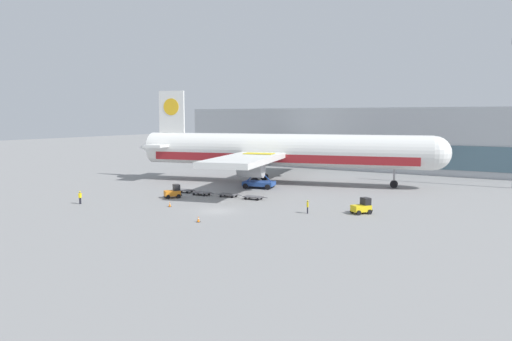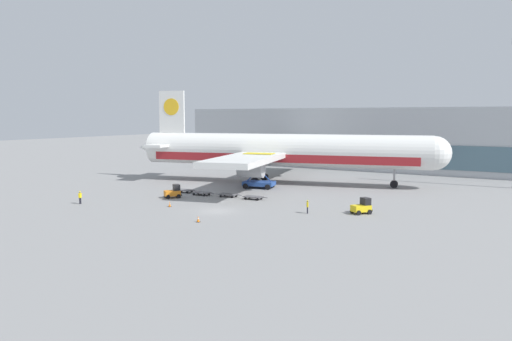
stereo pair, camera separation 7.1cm
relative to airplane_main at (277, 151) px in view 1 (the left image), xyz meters
name	(u,v)px [view 1 (the left image)]	position (x,y,z in m)	size (l,w,h in m)	color
ground_plane	(217,211)	(6.21, -27.52, -5.84)	(400.00, 400.00, 0.00)	gray
terminal_building	(369,138)	(5.13, 35.60, 1.15)	(90.00, 18.20, 14.00)	#B2B7BC
airplane_main	(277,151)	(0.00, 0.00, 0.00)	(57.05, 48.51, 17.00)	white
scissor_lift_loader	(259,175)	(0.32, -7.06, -3.61)	(5.77, 4.43, 5.94)	#284C99
baggage_tug_foreground	(362,207)	(22.90, -19.50, -4.96)	(2.64, 2.80, 2.00)	yellow
baggage_tug_mid	(173,192)	(-5.45, -22.42, -4.96)	(2.63, 2.80, 2.00)	orange
baggage_dolly_lead	(184,190)	(-7.31, -17.58, -5.45)	(3.75, 1.73, 0.48)	#56565B
baggage_dolly_second	(201,193)	(-3.36, -18.27, -5.45)	(3.75, 1.73, 0.48)	#56565B
baggage_dolly_third	(228,194)	(1.23, -17.57, -5.45)	(3.75, 1.73, 0.48)	#56565B
baggage_dolly_trail	(253,197)	(5.64, -17.53, -5.45)	(3.75, 1.73, 0.48)	#56565B
ground_crew_near	(308,206)	(16.96, -22.93, -4.85)	(0.37, 0.50, 1.69)	black
ground_crew_far	(80,196)	(-13.10, -33.23, -4.76)	(0.24, 0.57, 1.82)	black
traffic_cone_near	(198,219)	(8.37, -34.18, -5.48)	(0.40, 0.40, 0.74)	black
traffic_cone_far	(170,204)	(-0.96, -28.42, -5.49)	(0.40, 0.40, 0.71)	black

